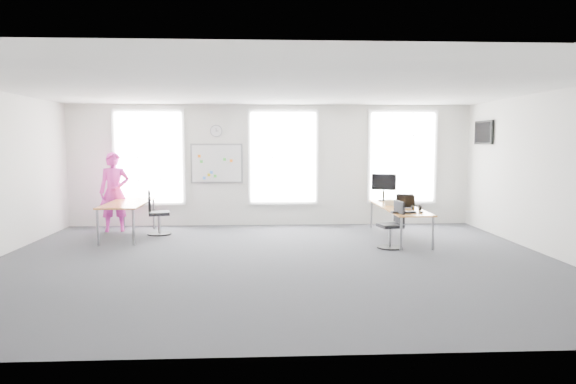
{
  "coord_description": "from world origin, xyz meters",
  "views": [
    {
      "loc": [
        -0.24,
        -8.79,
        2.07
      ],
      "look_at": [
        0.28,
        1.2,
        1.1
      ],
      "focal_mm": 32.0,
      "sensor_mm": 36.0,
      "label": 1
    }
  ],
  "objects": [
    {
      "name": "lens_cap",
      "position": [
        2.87,
        1.4,
        0.68
      ],
      "size": [
        0.07,
        0.07,
        0.01
      ],
      "primitive_type": "cylinder",
      "rotation": [
        0.0,
        0.0,
        0.14
      ],
      "color": "black",
      "rests_on": "desk_right"
    },
    {
      "name": "wall_clock",
      "position": [
        -1.35,
        3.97,
        2.35
      ],
      "size": [
        0.3,
        0.04,
        0.3
      ],
      "primitive_type": "cylinder",
      "rotation": [
        1.57,
        0.0,
        0.0
      ],
      "color": "gray",
      "rests_on": "wall_back"
    },
    {
      "name": "whiteboard",
      "position": [
        -1.35,
        3.97,
        1.55
      ],
      "size": [
        1.2,
        0.03,
        0.9
      ],
      "primitive_type": "cube",
      "color": "silver",
      "rests_on": "wall_back"
    },
    {
      "name": "desk_right",
      "position": [
        2.74,
        2.11,
        0.63
      ],
      "size": [
        0.74,
        2.78,
        0.68
      ],
      "color": "gold",
      "rests_on": "ground"
    },
    {
      "name": "person",
      "position": [
        -3.66,
        3.25,
        0.92
      ],
      "size": [
        0.75,
        0.57,
        1.85
      ],
      "primitive_type": "imported",
      "rotation": [
        0.0,
        0.0,
        0.21
      ],
      "color": "#DF31AB",
      "rests_on": "ground"
    },
    {
      "name": "window_right",
      "position": [
        3.3,
        3.97,
        1.7
      ],
      "size": [
        1.6,
        0.06,
        2.2
      ],
      "primitive_type": "cube",
      "color": "silver",
      "rests_on": "wall_back"
    },
    {
      "name": "headphones",
      "position": [
        2.94,
        1.55,
        0.73
      ],
      "size": [
        0.19,
        0.1,
        0.11
      ],
      "rotation": [
        0.0,
        0.0,
        0.07
      ],
      "color": "black",
      "rests_on": "desk_right"
    },
    {
      "name": "ceiling",
      "position": [
        0.0,
        0.0,
        3.0
      ],
      "size": [
        10.0,
        10.0,
        0.0
      ],
      "primitive_type": "plane",
      "rotation": [
        3.14,
        0.0,
        0.0
      ],
      "color": "white",
      "rests_on": "ground"
    },
    {
      "name": "floor",
      "position": [
        0.0,
        0.0,
        0.0
      ],
      "size": [
        10.0,
        10.0,
        0.0
      ],
      "primitive_type": "plane",
      "color": "#28292D",
      "rests_on": "ground"
    },
    {
      "name": "mouse",
      "position": [
        2.92,
        1.1,
        0.7
      ],
      "size": [
        0.08,
        0.12,
        0.04
      ],
      "primitive_type": "ellipsoid",
      "rotation": [
        0.0,
        0.0,
        0.07
      ],
      "color": "black",
      "rests_on": "desk_right"
    },
    {
      "name": "chair_right",
      "position": [
        2.33,
        1.03,
        0.4
      ],
      "size": [
        0.49,
        0.49,
        0.92
      ],
      "rotation": [
        0.0,
        0.0,
        -1.37
      ],
      "color": "black",
      "rests_on": "ground"
    },
    {
      "name": "window_left",
      "position": [
        -3.0,
        3.97,
        1.7
      ],
      "size": [
        1.6,
        0.06,
        2.2
      ],
      "primitive_type": "cube",
      "color": "silver",
      "rests_on": "wall_back"
    },
    {
      "name": "wall_back",
      "position": [
        0.0,
        4.0,
        1.5
      ],
      "size": [
        10.0,
        0.0,
        10.0
      ],
      "primitive_type": "plane",
      "rotation": [
        1.57,
        0.0,
        0.0
      ],
      "color": "white",
      "rests_on": "ground"
    },
    {
      "name": "desk_left",
      "position": [
        -3.18,
        2.56,
        0.7
      ],
      "size": [
        0.83,
        2.08,
        0.76
      ],
      "color": "gold",
      "rests_on": "ground"
    },
    {
      "name": "keyboard",
      "position": [
        2.57,
        1.14,
        0.69
      ],
      "size": [
        0.49,
        0.19,
        0.02
      ],
      "primitive_type": "cube",
      "rotation": [
        0.0,
        0.0,
        0.04
      ],
      "color": "black",
      "rests_on": "desk_right"
    },
    {
      "name": "wall_front",
      "position": [
        0.0,
        -4.0,
        1.5
      ],
      "size": [
        10.0,
        0.0,
        10.0
      ],
      "primitive_type": "plane",
      "rotation": [
        -1.57,
        0.0,
        0.0
      ],
      "color": "white",
      "rests_on": "ground"
    },
    {
      "name": "wall_right",
      "position": [
        5.0,
        0.0,
        1.5
      ],
      "size": [
        0.0,
        10.0,
        10.0
      ],
      "primitive_type": "plane",
      "rotation": [
        1.57,
        0.0,
        -1.57
      ],
      "color": "white",
      "rests_on": "ground"
    },
    {
      "name": "tv",
      "position": [
        4.95,
        3.0,
        2.3
      ],
      "size": [
        0.06,
        0.9,
        0.55
      ],
      "primitive_type": "cube",
      "color": "black",
      "rests_on": "wall_right"
    },
    {
      "name": "monitor",
      "position": [
        2.68,
        3.28,
        1.07
      ],
      "size": [
        0.56,
        0.25,
        0.65
      ],
      "rotation": [
        0.0,
        0.0,
        -0.33
      ],
      "color": "black",
      "rests_on": "desk_right"
    },
    {
      "name": "paper_stack",
      "position": [
        2.68,
        2.45,
        0.73
      ],
      "size": [
        0.37,
        0.31,
        0.11
      ],
      "primitive_type": "cube",
      "rotation": [
        0.0,
        0.0,
        -0.18
      ],
      "color": "#F2E1C0",
      "rests_on": "desk_right"
    },
    {
      "name": "laptop_sleeve",
      "position": [
        2.81,
        1.88,
        0.82
      ],
      "size": [
        0.38,
        0.28,
        0.3
      ],
      "rotation": [
        0.0,
        0.0,
        -0.26
      ],
      "color": "black",
      "rests_on": "desk_right"
    },
    {
      "name": "window_mid",
      "position": [
        0.3,
        3.97,
        1.7
      ],
      "size": [
        1.6,
        0.06,
        2.2
      ],
      "primitive_type": "cube",
      "color": "silver",
      "rests_on": "wall_back"
    },
    {
      "name": "chair_left",
      "position": [
        -2.61,
        2.75,
        0.44
      ],
      "size": [
        0.54,
        0.54,
        0.99
      ],
      "rotation": [
        0.0,
        0.0,
        1.81
      ],
      "color": "black",
      "rests_on": "ground"
    }
  ]
}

